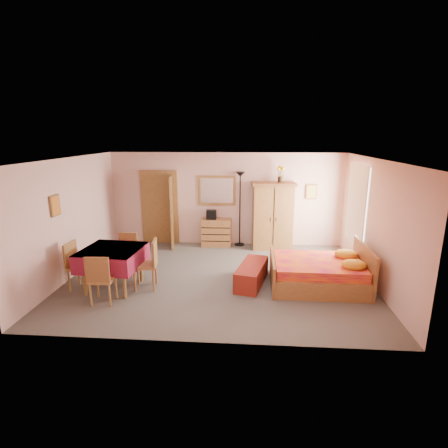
# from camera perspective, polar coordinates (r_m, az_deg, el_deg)

# --- Properties ---
(floor) EXTENTS (6.50, 6.50, 0.00)m
(floor) POSITION_cam_1_polar(r_m,az_deg,el_deg) (7.83, -0.90, -8.71)
(floor) COLOR #645F58
(floor) RESTS_ON ground
(ceiling) EXTENTS (6.50, 6.50, 0.00)m
(ceiling) POSITION_cam_1_polar(r_m,az_deg,el_deg) (7.22, -0.98, 10.63)
(ceiling) COLOR brown
(ceiling) RESTS_ON wall_back
(wall_back) EXTENTS (6.50, 0.10, 2.60)m
(wall_back) POSITION_cam_1_polar(r_m,az_deg,el_deg) (9.86, 0.35, 4.04)
(wall_back) COLOR beige
(wall_back) RESTS_ON floor
(wall_front) EXTENTS (6.50, 0.10, 2.60)m
(wall_front) POSITION_cam_1_polar(r_m,az_deg,el_deg) (5.04, -3.46, -6.27)
(wall_front) COLOR beige
(wall_front) RESTS_ON floor
(wall_left) EXTENTS (0.10, 5.00, 2.60)m
(wall_left) POSITION_cam_1_polar(r_m,az_deg,el_deg) (8.35, -23.75, 0.90)
(wall_left) COLOR beige
(wall_left) RESTS_ON floor
(wall_right) EXTENTS (0.10, 5.00, 2.60)m
(wall_right) POSITION_cam_1_polar(r_m,az_deg,el_deg) (7.84, 23.46, 0.10)
(wall_right) COLOR beige
(wall_right) RESTS_ON floor
(doorway) EXTENTS (1.06, 0.12, 2.15)m
(doorway) POSITION_cam_1_polar(r_m,az_deg,el_deg) (10.18, -10.41, 2.56)
(doorway) COLOR #9E6B35
(doorway) RESTS_ON floor
(window) EXTENTS (0.08, 1.40, 1.95)m
(window) POSITION_cam_1_polar(r_m,az_deg,el_deg) (8.91, 20.86, 2.95)
(window) COLOR white
(window) RESTS_ON wall_right
(picture_left) EXTENTS (0.04, 0.32, 0.42)m
(picture_left) POSITION_cam_1_polar(r_m,az_deg,el_deg) (7.75, -25.87, 2.73)
(picture_left) COLOR orange
(picture_left) RESTS_ON wall_left
(picture_back) EXTENTS (0.30, 0.04, 0.40)m
(picture_back) POSITION_cam_1_polar(r_m,az_deg,el_deg) (9.91, 14.08, 5.14)
(picture_back) COLOR #D8BF59
(picture_back) RESTS_ON wall_back
(chest_of_drawers) EXTENTS (0.83, 0.42, 0.78)m
(chest_of_drawers) POSITION_cam_1_polar(r_m,az_deg,el_deg) (9.87, -1.26, -1.38)
(chest_of_drawers) COLOR #A76B38
(chest_of_drawers) RESTS_ON floor
(wall_mirror) EXTENTS (1.06, 0.07, 0.84)m
(wall_mirror) POSITION_cam_1_polar(r_m,az_deg,el_deg) (9.83, -1.18, 5.49)
(wall_mirror) COLOR silver
(wall_mirror) RESTS_ON wall_back
(stereo) EXTENTS (0.28, 0.21, 0.26)m
(stereo) POSITION_cam_1_polar(r_m,az_deg,el_deg) (9.74, -2.07, 1.53)
(stereo) COLOR black
(stereo) RESTS_ON chest_of_drawers
(floor_lamp) EXTENTS (0.34, 0.34, 2.09)m
(floor_lamp) POSITION_cam_1_polar(r_m,az_deg,el_deg) (9.76, 2.62, 2.40)
(floor_lamp) COLOR black
(floor_lamp) RESTS_ON floor
(wardrobe) EXTENTS (1.21, 0.69, 1.83)m
(wardrobe) POSITION_cam_1_polar(r_m,az_deg,el_deg) (9.61, 7.92, 1.30)
(wardrobe) COLOR #A26C37
(wardrobe) RESTS_ON floor
(sunflower_vase) EXTENTS (0.19, 0.19, 0.44)m
(sunflower_vase) POSITION_cam_1_polar(r_m,az_deg,el_deg) (9.51, 9.19, 8.06)
(sunflower_vase) COLOR yellow
(sunflower_vase) RESTS_ON wardrobe
(bed) EXTENTS (1.97, 1.56, 0.90)m
(bed) POSITION_cam_1_polar(r_m,az_deg,el_deg) (7.53, 15.05, -6.53)
(bed) COLOR #BA123B
(bed) RESTS_ON floor
(bench) EXTENTS (0.75, 1.35, 0.43)m
(bench) POSITION_cam_1_polar(r_m,az_deg,el_deg) (7.48, 4.56, -8.13)
(bench) COLOR maroon
(bench) RESTS_ON floor
(dining_table) EXTENTS (1.24, 1.24, 0.85)m
(dining_table) POSITION_cam_1_polar(r_m,az_deg,el_deg) (7.53, -17.62, -6.92)
(dining_table) COLOR maroon
(dining_table) RESTS_ON floor
(chair_south) EXTENTS (0.46, 0.46, 0.97)m
(chair_south) POSITION_cam_1_polar(r_m,az_deg,el_deg) (6.95, -19.24, -8.35)
(chair_south) COLOR #AD773A
(chair_south) RESTS_ON floor
(chair_north) EXTENTS (0.43, 0.43, 0.93)m
(chair_north) POSITION_cam_1_polar(r_m,az_deg,el_deg) (8.12, -15.73, -4.89)
(chair_north) COLOR #A96C39
(chair_north) RESTS_ON floor
(chair_west) EXTENTS (0.47, 0.47, 0.98)m
(chair_west) POSITION_cam_1_polar(r_m,az_deg,el_deg) (7.70, -22.33, -6.35)
(chair_west) COLOR #AE7E3A
(chair_west) RESTS_ON floor
(chair_east) EXTENTS (0.51, 0.51, 1.02)m
(chair_east) POSITION_cam_1_polar(r_m,az_deg,el_deg) (7.34, -12.78, -6.44)
(chair_east) COLOR #B06E3B
(chair_east) RESTS_ON floor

